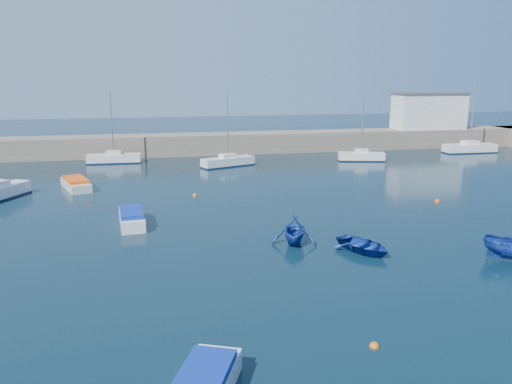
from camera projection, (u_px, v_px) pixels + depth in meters
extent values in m
plane|color=black|center=(366.00, 299.00, 22.90)|extent=(220.00, 220.00, 0.00)
cube|color=#716556|center=(222.00, 143.00, 66.44)|extent=(96.00, 4.50, 2.60)
cube|color=silver|center=(429.00, 111.00, 71.65)|extent=(10.00, 4.00, 5.00)
cube|color=silver|center=(114.00, 159.00, 58.83)|extent=(6.19, 1.89, 1.06)
cylinder|color=#B7BABC|center=(112.00, 124.00, 57.92)|extent=(0.16, 0.16, 7.07)
cube|color=silver|center=(228.00, 162.00, 56.71)|extent=(6.39, 3.88, 1.01)
cylinder|color=#B7BABC|center=(227.00, 126.00, 55.79)|extent=(0.15, 0.15, 7.11)
cube|color=silver|center=(361.00, 157.00, 60.37)|extent=(5.68, 2.84, 1.03)
cylinder|color=#B7BABC|center=(363.00, 126.00, 59.54)|extent=(0.15, 0.15, 6.29)
cube|color=silver|center=(469.00, 148.00, 66.92)|extent=(7.14, 2.12, 1.16)
cylinder|color=#B7BABC|center=(473.00, 113.00, 65.87)|extent=(0.17, 0.17, 8.17)
cube|color=silver|center=(132.00, 219.00, 34.23)|extent=(1.92, 4.55, 0.79)
cube|color=navy|center=(131.00, 212.00, 34.11)|extent=(1.75, 3.44, 0.30)
cube|color=silver|center=(76.00, 185.00, 45.30)|extent=(3.29, 5.24, 0.74)
cube|color=#F7500D|center=(76.00, 179.00, 45.18)|extent=(2.79, 4.05, 0.28)
cube|color=navy|center=(201.00, 379.00, 15.29)|extent=(2.68, 3.65, 0.28)
imported|color=navy|center=(363.00, 245.00, 29.02)|extent=(3.81, 4.33, 0.75)
imported|color=navy|center=(294.00, 230.00, 30.35)|extent=(3.69, 3.95, 1.68)
sphere|color=#D55F0B|center=(374.00, 347.00, 18.84)|extent=(0.38, 0.38, 0.38)
sphere|color=#E94811|center=(437.00, 202.00, 40.69)|extent=(0.49, 0.49, 0.49)
sphere|color=#D55F0B|center=(195.00, 196.00, 42.70)|extent=(0.45, 0.45, 0.45)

